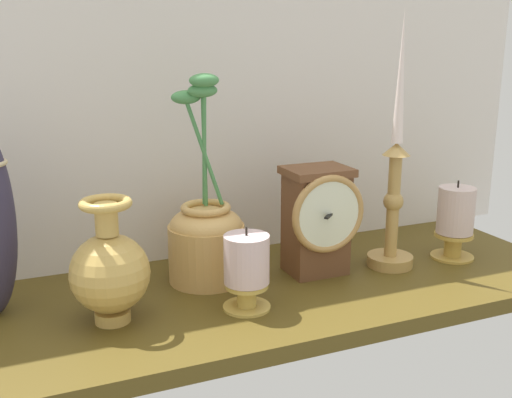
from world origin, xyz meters
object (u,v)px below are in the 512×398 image
object	(u,v)px
mantel_clock	(318,219)
candlestick_tall_left	(392,189)
pillar_candle_front	(455,220)
pillar_candle_near_clock	(247,268)
brass_vase_bulbous	(110,270)
brass_vase_jar	(206,236)

from	to	relation	value
mantel_clock	candlestick_tall_left	size ratio (longest dim) A/B	0.42
pillar_candle_front	pillar_candle_near_clock	size ratio (longest dim) A/B	1.14
candlestick_tall_left	brass_vase_bulbous	bearing A→B (deg)	-175.91
brass_vase_bulbous	pillar_candle_near_clock	distance (cm)	18.38
pillar_candle_front	brass_vase_jar	bearing A→B (deg)	170.70
candlestick_tall_left	brass_vase_jar	xyz separation A→B (cm)	(-30.07, 5.51, -5.78)
pillar_candle_near_clock	mantel_clock	bearing A→B (deg)	27.36
mantel_clock	brass_vase_jar	distance (cm)	17.84
pillar_candle_near_clock	pillar_candle_front	bearing A→B (deg)	7.15
brass_vase_bulbous	pillar_candle_front	distance (cm)	58.55
mantel_clock	pillar_candle_near_clock	world-z (taller)	mantel_clock
pillar_candle_front	pillar_candle_near_clock	distance (cm)	40.79
mantel_clock	pillar_candle_front	distance (cm)	25.30
candlestick_tall_left	brass_vase_bulbous	size ratio (longest dim) A/B	2.42
pillar_candle_front	pillar_candle_near_clock	bearing A→B (deg)	-172.85
candlestick_tall_left	pillar_candle_near_clock	bearing A→B (deg)	-167.05
candlestick_tall_left	brass_vase_jar	distance (cm)	31.11
brass_vase_bulbous	pillar_candle_near_clock	xyz separation A→B (cm)	(18.05, -3.18, -1.34)
mantel_clock	brass_vase_jar	world-z (taller)	brass_vase_jar
candlestick_tall_left	pillar_candle_front	distance (cm)	13.80
mantel_clock	candlestick_tall_left	world-z (taller)	candlestick_tall_left
candlestick_tall_left	brass_vase_jar	bearing A→B (deg)	169.61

